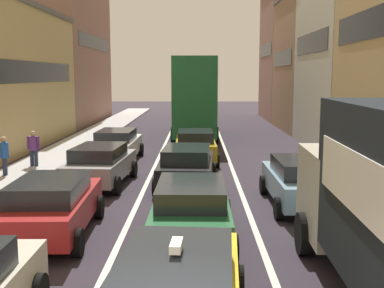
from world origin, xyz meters
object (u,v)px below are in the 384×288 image
object	(u,v)px
hatchback_centre_lane_third	(187,166)
bus_mid_queue_primary	(195,94)
coupe_centre_lane_fourth	(195,145)
sedan_right_lane_behind_truck	(301,181)
pedestrian_near_kerb	(33,147)
pedestrian_far_sidewalk	(4,155)
sedan_left_lane_third	(100,164)
sedan_centre_lane_second	(191,209)
wagon_left_lane_second	(51,205)
sedan_left_lane_fourth	(117,144)

from	to	relation	value
hatchback_centre_lane_third	bus_mid_queue_primary	xyz separation A→B (m)	(0.22, 14.28, 2.03)
coupe_centre_lane_fourth	sedan_right_lane_behind_truck	xyz separation A→B (m)	(3.27, -7.64, 0.00)
hatchback_centre_lane_third	sedan_right_lane_behind_truck	size ratio (longest dim) A/B	1.02
bus_mid_queue_primary	pedestrian_near_kerb	bearing A→B (deg)	147.80
pedestrian_near_kerb	pedestrian_far_sidewalk	distance (m)	1.95
sedan_left_lane_third	coupe_centre_lane_fourth	bearing A→B (deg)	-31.62
sedan_left_lane_third	sedan_right_lane_behind_truck	bearing A→B (deg)	-108.51
bus_mid_queue_primary	pedestrian_near_kerb	world-z (taller)	bus_mid_queue_primary
coupe_centre_lane_fourth	hatchback_centre_lane_third	bearing A→B (deg)	175.70
sedan_centre_lane_second	coupe_centre_lane_fourth	distance (m)	10.84
coupe_centre_lane_fourth	pedestrian_far_sidewalk	distance (m)	8.34
wagon_left_lane_second	pedestrian_near_kerb	world-z (taller)	pedestrian_near_kerb
wagon_left_lane_second	bus_mid_queue_primary	world-z (taller)	bus_mid_queue_primary
sedan_left_lane_third	pedestrian_near_kerb	bearing A→B (deg)	52.83
coupe_centre_lane_fourth	pedestrian_far_sidewalk	world-z (taller)	pedestrian_far_sidewalk
hatchback_centre_lane_third	bus_mid_queue_primary	distance (m)	14.43
pedestrian_near_kerb	sedan_left_lane_fourth	bearing A→B (deg)	122.87
sedan_right_lane_behind_truck	coupe_centre_lane_fourth	bearing A→B (deg)	22.73
sedan_centre_lane_second	sedan_right_lane_behind_truck	world-z (taller)	same
sedan_centre_lane_second	sedan_left_lane_third	xyz separation A→B (m)	(-3.40, 5.95, 0.00)
sedan_centre_lane_second	coupe_centre_lane_fourth	xyz separation A→B (m)	(0.06, 10.84, 0.00)
sedan_centre_lane_second	wagon_left_lane_second	bearing A→B (deg)	85.34
wagon_left_lane_second	sedan_left_lane_third	bearing A→B (deg)	-3.11
sedan_left_lane_third	coupe_centre_lane_fourth	size ratio (longest dim) A/B	1.02
sedan_centre_lane_second	pedestrian_near_kerb	bearing A→B (deg)	37.91
sedan_left_lane_fourth	pedestrian_near_kerb	size ratio (longest dim) A/B	2.61
pedestrian_far_sidewalk	sedan_centre_lane_second	bearing A→B (deg)	-59.34
sedan_right_lane_behind_truck	pedestrian_near_kerb	size ratio (longest dim) A/B	2.60
sedan_left_lane_third	sedan_left_lane_fourth	size ratio (longest dim) A/B	1.02
pedestrian_far_sidewalk	coupe_centre_lane_fourth	bearing A→B (deg)	11.25
sedan_centre_lane_second	wagon_left_lane_second	xyz separation A→B (m)	(-3.49, 0.31, 0.00)
wagon_left_lane_second	sedan_left_lane_fourth	distance (m)	10.69
sedan_centre_lane_second	hatchback_centre_lane_third	size ratio (longest dim) A/B	0.98
bus_mid_queue_primary	wagon_left_lane_second	bearing A→B (deg)	169.81
hatchback_centre_lane_third	sedan_right_lane_behind_truck	distance (m)	4.32
sedan_right_lane_behind_truck	bus_mid_queue_primary	distance (m)	17.18
sedan_centre_lane_second	sedan_left_lane_fourth	world-z (taller)	same
hatchback_centre_lane_third	sedan_centre_lane_second	bearing A→B (deg)	-174.77
coupe_centre_lane_fourth	sedan_left_lane_fourth	size ratio (longest dim) A/B	1.00
sedan_right_lane_behind_truck	wagon_left_lane_second	bearing A→B (deg)	112.41
hatchback_centre_lane_third	pedestrian_near_kerb	size ratio (longest dim) A/B	2.64
sedan_left_lane_fourth	pedestrian_far_sidewalk	world-z (taller)	pedestrian_far_sidewalk
coupe_centre_lane_fourth	bus_mid_queue_primary	distance (m)	9.30
sedan_centre_lane_second	coupe_centre_lane_fourth	world-z (taller)	same
sedan_left_lane_third	bus_mid_queue_primary	world-z (taller)	bus_mid_queue_primary
sedan_right_lane_behind_truck	pedestrian_near_kerb	xyz separation A→B (m)	(-10.21, 5.77, 0.15)
hatchback_centre_lane_third	bus_mid_queue_primary	bearing A→B (deg)	2.07
hatchback_centre_lane_third	pedestrian_far_sidewalk	bearing A→B (deg)	81.49
wagon_left_lane_second	sedan_left_lane_third	size ratio (longest dim) A/B	0.99
hatchback_centre_lane_third	pedestrian_far_sidewalk	world-z (taller)	pedestrian_far_sidewalk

